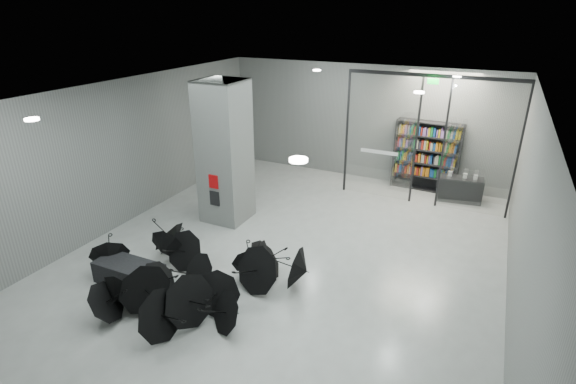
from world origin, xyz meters
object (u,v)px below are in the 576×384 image
at_px(bookshelf, 426,156).
at_px(umbrella_cluster, 197,281).
at_px(bench, 130,273).
at_px(column, 225,153).
at_px(shop_counter, 460,189).

xyz_separation_m(bookshelf, umbrella_cluster, (-3.36, -8.20, -0.86)).
xyz_separation_m(bench, umbrella_cluster, (1.59, 0.35, 0.05)).
height_order(column, bench, column).
bearing_deg(bench, shop_counter, 51.90).
bearing_deg(shop_counter, bench, -135.28).
relative_size(column, umbrella_cluster, 0.76).
bearing_deg(umbrella_cluster, shop_counter, 59.11).
height_order(column, umbrella_cluster, column).
xyz_separation_m(column, shop_counter, (6.01, 4.21, -1.60)).
bearing_deg(shop_counter, umbrella_cluster, -128.56).
bearing_deg(column, shop_counter, 34.98).
height_order(bookshelf, umbrella_cluster, bookshelf).
distance_m(bookshelf, umbrella_cluster, 8.90).
bearing_deg(bench, column, 87.21).
height_order(column, bookshelf, column).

